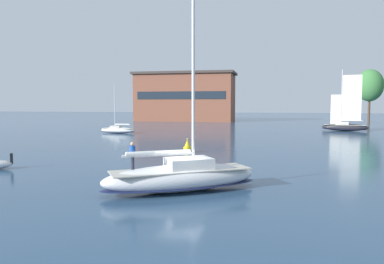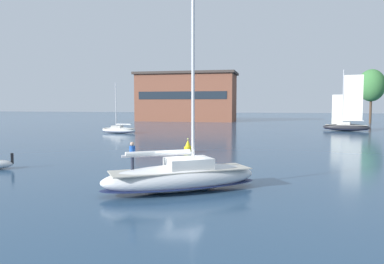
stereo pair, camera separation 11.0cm
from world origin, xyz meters
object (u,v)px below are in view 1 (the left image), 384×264
at_px(tree_shore_center, 370,86).
at_px(channel_buoy, 187,147).
at_px(sailboat_moored_near_marina, 118,130).
at_px(sailboat_main, 182,176).
at_px(sailboat_moored_mid_channel, 345,126).

bearing_deg(tree_shore_center, channel_buoy, -116.02).
bearing_deg(tree_shore_center, sailboat_moored_near_marina, -138.11).
xyz_separation_m(tree_shore_center, sailboat_moored_near_marina, (-52.18, -46.80, -9.52)).
distance_m(sailboat_moored_near_marina, channel_buoy, 29.26).
relative_size(sailboat_moored_near_marina, channel_buoy, 5.71).
distance_m(sailboat_main, sailboat_moored_near_marina, 45.98).
bearing_deg(sailboat_moored_near_marina, channel_buoy, -51.71).
bearing_deg(sailboat_moored_near_marina, sailboat_moored_mid_channel, 19.99).
relative_size(sailboat_moored_near_marina, sailboat_moored_mid_channel, 0.76).
xyz_separation_m(tree_shore_center, sailboat_main, (-30.33, -87.26, -9.22)).
bearing_deg(sailboat_main, sailboat_moored_mid_channel, 71.27).
xyz_separation_m(sailboat_moored_near_marina, sailboat_moored_mid_channel, (40.57, 14.76, 0.34)).
height_order(tree_shore_center, sailboat_main, tree_shore_center).
relative_size(tree_shore_center, sailboat_main, 1.09).
distance_m(tree_shore_center, sailboat_main, 92.84).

